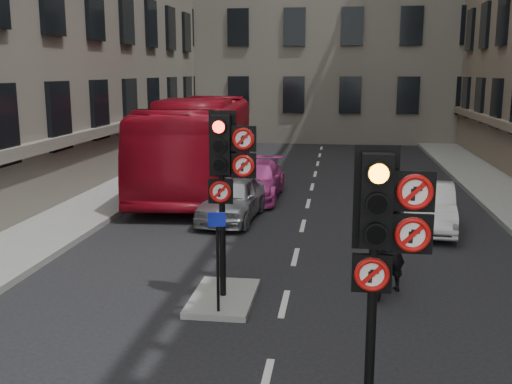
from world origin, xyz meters
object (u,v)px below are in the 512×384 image
(motorcyclist, at_px, (390,249))
(signal_near, at_px, (383,231))
(signal_far, at_px, (226,164))
(car_white, at_px, (429,206))
(car_silver, at_px, (232,198))
(car_pink, at_px, (255,180))
(motorcycle, at_px, (376,263))
(bus_red, at_px, (200,143))
(info_sign, at_px, (217,248))

(motorcyclist, bearing_deg, signal_near, 67.01)
(signal_far, height_order, car_white, signal_far)
(signal_near, height_order, motorcyclist, signal_near)
(car_silver, height_order, motorcyclist, motorcyclist)
(signal_far, height_order, car_pink, signal_far)
(motorcycle, bearing_deg, car_white, 69.12)
(car_pink, distance_m, motorcycle, 9.42)
(bus_red, distance_m, motorcycle, 12.26)
(motorcycle, xyz_separation_m, motorcyclist, (0.26, 0.00, 0.33))
(motorcycle, xyz_separation_m, info_sign, (-2.92, -1.82, 0.75))
(info_sign, bearing_deg, signal_far, 76.51)
(signal_near, height_order, motorcycle, signal_near)
(signal_far, height_order, car_silver, signal_far)
(car_silver, height_order, motorcycle, car_silver)
(signal_far, bearing_deg, signal_near, -56.98)
(bus_red, bearing_deg, car_pink, -42.33)
(car_white, bearing_deg, bus_red, 151.44)
(bus_red, distance_m, info_sign, 12.80)
(signal_near, height_order, signal_far, signal_far)
(car_white, relative_size, motorcyclist, 2.17)
(signal_far, xyz_separation_m, car_silver, (-1.04, 6.47, -2.05))
(car_white, bearing_deg, car_silver, -176.77)
(signal_far, distance_m, info_sign, 1.60)
(car_silver, bearing_deg, motorcyclist, -48.26)
(bus_red, xyz_separation_m, motorcyclist, (6.36, -10.58, -0.81))
(signal_far, distance_m, car_pink, 9.92)
(car_silver, distance_m, motorcycle, 6.73)
(signal_near, relative_size, car_silver, 0.94)
(signal_far, xyz_separation_m, motorcycle, (2.90, 1.01, -2.13))
(car_pink, bearing_deg, info_sign, -85.53)
(motorcyclist, bearing_deg, motorcycle, -16.62)
(signal_far, bearing_deg, car_silver, 99.16)
(car_pink, relative_size, bus_red, 0.36)
(signal_near, height_order, car_white, signal_near)
(car_silver, height_order, bus_red, bus_red)
(car_white, bearing_deg, motorcycle, -103.00)
(car_silver, height_order, info_sign, info_sign)
(signal_near, height_order, bus_red, signal_near)
(car_silver, relative_size, motorcyclist, 2.13)
(car_white, xyz_separation_m, bus_red, (-7.87, 5.36, 1.06))
(signal_near, bearing_deg, motorcycle, 86.62)
(signal_near, bearing_deg, car_white, 78.59)
(bus_red, bearing_deg, info_sign, -79.61)
(signal_near, bearing_deg, car_pink, 103.91)
(car_pink, distance_m, info_sign, 10.53)
(info_sign, bearing_deg, motorcyclist, 17.60)
(signal_far, xyz_separation_m, motorcyclist, (3.16, 1.01, -1.81))
(signal_near, height_order, car_pink, signal_near)
(signal_far, relative_size, bus_red, 0.29)
(motorcycle, bearing_deg, car_pink, 110.87)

